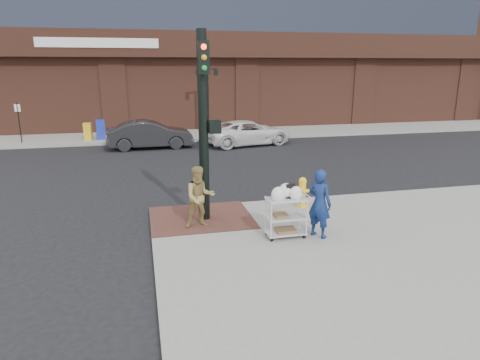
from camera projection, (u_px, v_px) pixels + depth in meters
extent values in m
plane|color=black|center=(229.00, 233.00, 11.27)|extent=(220.00, 220.00, 0.00)
cube|color=gray|center=(284.00, 107.00, 44.09)|extent=(65.00, 36.00, 0.15)
cube|color=#492A22|center=(201.00, 217.00, 11.94)|extent=(2.80, 2.40, 0.01)
cube|color=slate|center=(479.00, 26.00, 53.47)|extent=(14.00, 20.00, 18.00)
cylinder|color=black|center=(208.00, 101.00, 26.19)|extent=(0.16, 0.16, 4.00)
cube|color=black|center=(207.00, 69.00, 25.70)|extent=(1.20, 0.06, 0.06)
cube|color=black|center=(198.00, 72.00, 25.63)|extent=(0.22, 0.22, 0.35)
cube|color=black|center=(216.00, 72.00, 25.87)|extent=(0.22, 0.22, 0.35)
cylinder|color=black|center=(19.00, 123.00, 23.18)|extent=(0.05, 0.05, 2.20)
cylinder|color=black|center=(203.00, 129.00, 11.22)|extent=(0.26, 0.26, 5.00)
cube|color=black|center=(215.00, 127.00, 11.28)|extent=(0.32, 0.28, 0.34)
cube|color=#FF260C|center=(221.00, 126.00, 11.31)|extent=(0.02, 0.18, 0.22)
cube|color=black|center=(203.00, 58.00, 10.49)|extent=(0.28, 0.18, 0.80)
imported|color=navy|center=(320.00, 203.00, 10.43)|extent=(0.69, 0.75, 1.72)
imported|color=olive|center=(200.00, 197.00, 11.07)|extent=(0.83, 0.67, 1.63)
imported|color=black|center=(150.00, 135.00, 22.54)|extent=(4.50, 1.70, 1.47)
imported|color=white|center=(248.00, 133.00, 23.57)|extent=(5.20, 3.16, 1.35)
cube|color=#B6B5BB|center=(286.00, 199.00, 10.36)|extent=(0.97, 0.55, 0.03)
cube|color=#B6B5BB|center=(286.00, 217.00, 10.48)|extent=(0.97, 0.55, 0.03)
cube|color=#B6B5BB|center=(285.00, 232.00, 10.58)|extent=(0.97, 0.55, 0.03)
cube|color=black|center=(290.00, 191.00, 10.39)|extent=(0.24, 0.15, 0.34)
cube|color=brown|center=(281.00, 215.00, 10.44)|extent=(0.32, 0.37, 0.09)
cube|color=brown|center=(285.00, 230.00, 10.57)|extent=(0.49, 0.39, 0.08)
cylinder|color=yellow|center=(302.00, 205.00, 12.87)|extent=(0.30, 0.30, 0.09)
cylinder|color=yellow|center=(302.00, 193.00, 12.77)|extent=(0.21, 0.21, 0.66)
sphere|color=yellow|center=(303.00, 181.00, 12.68)|extent=(0.24, 0.24, 0.24)
cylinder|color=yellow|center=(302.00, 191.00, 12.76)|extent=(0.43, 0.10, 0.10)
cube|color=gold|center=(88.00, 131.00, 24.21)|extent=(0.45, 0.42, 0.98)
cube|color=#1B2EB4|center=(101.00, 130.00, 24.42)|extent=(0.52, 0.49, 1.12)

